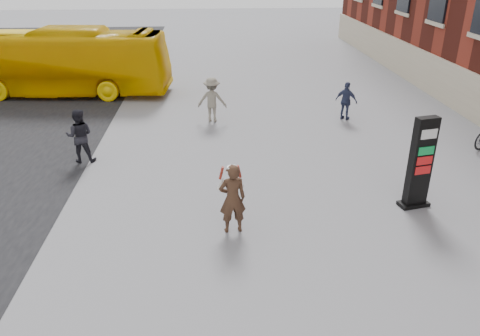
{
  "coord_description": "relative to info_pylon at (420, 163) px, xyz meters",
  "views": [
    {
      "loc": [
        -1.05,
        -9.82,
        6.12
      ],
      "look_at": [
        -0.35,
        0.83,
        1.2
      ],
      "focal_mm": 35.0,
      "sensor_mm": 36.0,
      "label": 1
    }
  ],
  "objects": [
    {
      "name": "pedestrian_a",
      "position": [
        -9.48,
        3.57,
        -0.36
      ],
      "size": [
        0.88,
        0.7,
        1.74
      ],
      "primitive_type": "imported",
      "rotation": [
        0.0,
        0.0,
        3.19
      ],
      "color": "black",
      "rests_on": "ground"
    },
    {
      "name": "pedestrian_c",
      "position": [
        0.09,
        7.12,
        -0.47
      ],
      "size": [
        0.94,
        0.84,
        1.53
      ],
      "primitive_type": "imported",
      "rotation": [
        0.0,
        0.0,
        2.5
      ],
      "color": "#2E3554",
      "rests_on": "ground"
    },
    {
      "name": "woman",
      "position": [
        -4.87,
        -0.92,
        -0.33
      ],
      "size": [
        0.72,
        0.67,
        1.75
      ],
      "rotation": [
        0.0,
        0.0,
        3.27
      ],
      "color": "#3D2C1C",
      "rests_on": "ground"
    },
    {
      "name": "ground",
      "position": [
        -4.28,
        -0.76,
        -1.23
      ],
      "size": [
        100.0,
        100.0,
        0.0
      ],
      "primitive_type": "plane",
      "color": "#9E9EA3"
    },
    {
      "name": "bus",
      "position": [
        -12.7,
        11.71,
        0.29
      ],
      "size": [
        11.13,
        3.47,
        3.05
      ],
      "primitive_type": "imported",
      "rotation": [
        0.0,
        0.0,
        1.49
      ],
      "color": "#E4B100",
      "rests_on": "road"
    },
    {
      "name": "info_pylon",
      "position": [
        0.0,
        0.0,
        0.0
      ],
      "size": [
        0.86,
        0.56,
        2.47
      ],
      "rotation": [
        0.0,
        0.0,
        0.22
      ],
      "color": "black",
      "rests_on": "ground"
    },
    {
      "name": "pedestrian_b",
      "position": [
        -5.25,
        7.24,
        -0.35
      ],
      "size": [
        1.22,
        0.81,
        1.77
      ],
      "primitive_type": "imported",
      "rotation": [
        0.0,
        0.0,
        3.0
      ],
      "color": "gray",
      "rests_on": "ground"
    }
  ]
}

